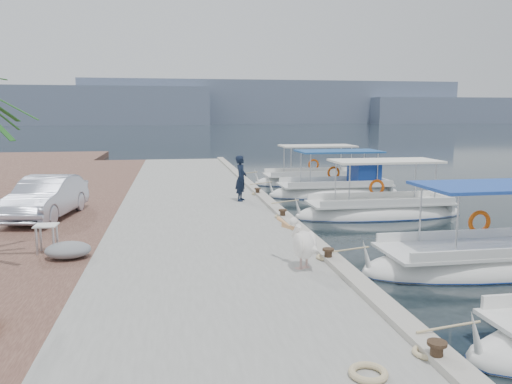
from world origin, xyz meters
The scene contains 16 objects.
ground centered at (0.00, 0.00, 0.00)m, with size 400.00×400.00×0.00m, color black.
concrete_quay centered at (-3.00, 5.00, 0.25)m, with size 6.00×40.00×0.50m, color gray.
quay_curb centered at (-0.22, 5.00, 0.56)m, with size 0.44×40.00×0.12m, color #A29D90.
cobblestone_strip centered at (-8.00, 5.00, 0.25)m, with size 4.00×40.00×0.50m, color #52332B.
distant_hills centered at (29.61, 201.49, 7.61)m, with size 330.00×60.00×18.00m.
fishing_caique_b centered at (4.21, -3.24, 0.12)m, with size 7.24×2.40×2.83m.
fishing_caique_c centered at (4.05, 3.68, 0.12)m, with size 6.93×2.16×2.83m.
fishing_caique_d centered at (4.06, 8.91, 0.19)m, with size 6.73×2.40×2.83m.
fishing_caique_e centered at (4.11, 13.16, 0.12)m, with size 7.05×2.40×2.83m.
mooring_bollards centered at (-0.35, 1.50, 0.69)m, with size 0.28×20.28×0.33m.
pelican centered at (-1.07, -3.87, 1.08)m, with size 0.85×1.42×1.12m.
fisherman centered at (-1.24, 5.27, 1.43)m, with size 0.68×0.44×1.85m, color black.
parked_car centered at (-8.22, 3.03, 1.21)m, with size 1.50×4.30×1.42m, color silver.
tarp_bundle centered at (-6.55, -2.13, 0.70)m, with size 1.10×0.90×0.40m, color gray.
folding_table centered at (-7.17, -1.56, 1.02)m, with size 0.55×0.55×0.73m.
rope_coil centered at (-1.44, -8.68, 0.55)m, with size 0.54×0.54×0.10m, color #C6B284.
Camera 1 is at (-3.97, -14.60, 4.00)m, focal length 35.00 mm.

